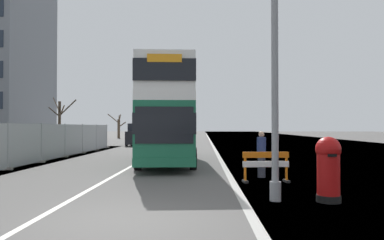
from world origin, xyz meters
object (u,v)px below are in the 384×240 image
Objects in this scene: lamppost_foreground at (275,34)px; car_far_side at (165,132)px; red_pillar_postbox at (328,166)px; pedestrian_at_kerb at (261,154)px; car_receding_mid at (155,134)px; car_receding_far at (157,133)px; double_decker_bus at (167,114)px; roadworks_barrier at (266,164)px; car_oncoming_near at (138,135)px.

lamppost_foreground is 50.46m from car_far_side.
pedestrian_at_kerb is at bearing 102.28° from red_pillar_postbox.
car_receding_far is at bearing 95.45° from car_receding_mid.
double_decker_bus is 7.07× the size of roadworks_barrier.
roadworks_barrier is 0.40× the size of car_receding_far.
car_receding_far is (0.31, 13.42, -0.06)m from car_oncoming_near.
red_pillar_postbox is (5.14, -10.30, -1.72)m from double_decker_bus.
car_oncoming_near is 2.39× the size of pedestrian_at_kerb.
red_pillar_postbox is (1.33, -0.09, -3.43)m from lamppost_foreground.
car_receding_mid is at bearing 82.71° from car_oncoming_near.
pedestrian_at_kerb is (-0.98, 4.51, -0.04)m from red_pillar_postbox.
car_far_side is (-0.43, 14.97, -0.03)m from car_receding_mid.
car_oncoming_near is at bearing -91.32° from car_receding_far.
lamppost_foreground reaches higher than car_oncoming_near.
double_decker_bus reaches higher than pedestrian_at_kerb.
pedestrian_at_kerb is (0.35, 4.42, -3.46)m from lamppost_foreground.
red_pillar_postbox is at bearing -76.98° from car_receding_far.
car_far_side is at bearing 88.87° from car_receding_far.
car_oncoming_near is 24.83m from pedestrian_at_kerb.
car_receding_far is (-9.52, 41.13, 0.07)m from red_pillar_postbox.
car_far_side reaches higher than red_pillar_postbox.
double_decker_bus is 2.81× the size of car_receding_far.
car_oncoming_near is (-9.82, 27.72, 0.13)m from red_pillar_postbox.
car_receding_mid is (-7.88, 31.57, 0.42)m from roadworks_barrier.
car_far_side reaches higher than pedestrian_at_kerb.
double_decker_bus is 31.19m from car_receding_far.
double_decker_bus is 6.59× the size of pedestrian_at_kerb.
car_oncoming_near is 7.17m from car_receding_mid.
double_decker_bus is 24.87m from car_receding_mid.
car_receding_mid is (-8.91, 34.83, 0.16)m from red_pillar_postbox.
lamppost_foreground is (3.80, -10.21, 1.71)m from double_decker_bus.
roadworks_barrier is at bearing -59.73° from double_decker_bus.
car_receding_far is 8.67m from car_far_side.
double_decker_bus is at bearing 116.51° from red_pillar_postbox.
car_receding_mid reaches higher than red_pillar_postbox.
pedestrian_at_kerb is at bearing 87.71° from roadworks_barrier.
car_oncoming_near reaches higher than pedestrian_at_kerb.
car_far_side reaches higher than roadworks_barrier.
roadworks_barrier is at bearing -75.98° from car_receding_mid.
pedestrian_at_kerb is at bearing -75.34° from car_receding_mid.
pedestrian_at_kerb is at bearing -54.32° from double_decker_bus.
pedestrian_at_kerb is at bearing -69.14° from car_oncoming_near.
car_far_side is (0.17, 8.66, 0.06)m from car_receding_far.
double_decker_bus reaches higher than car_oncoming_near.
red_pillar_postbox is at bearing -3.84° from lamppost_foreground.
car_receding_far reaches higher than roadworks_barrier.
double_decker_bus is 39.75m from car_far_side.
lamppost_foreground is 2.02× the size of car_far_side.
red_pillar_postbox is at bearing -63.49° from double_decker_bus.
roadworks_barrier is 38.81m from car_receding_far.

